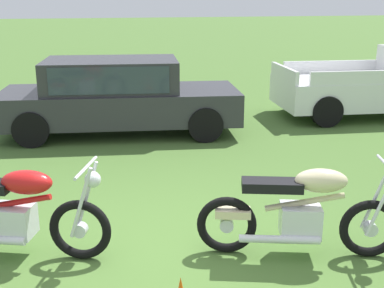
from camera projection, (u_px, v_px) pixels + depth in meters
The scene contains 4 objects.
ground_plane at pixel (158, 254), 5.15m from camera, with size 120.00×120.00×0.00m, color #476B2D.
motorcycle_red at pixel (13, 212), 5.01m from camera, with size 1.97×0.97×1.02m.
motorcycle_cream at pixel (301, 212), 5.02m from camera, with size 2.00×0.89×1.02m.
car_charcoal at pixel (117, 92), 9.53m from camera, with size 4.66×2.26×1.43m.
Camera 1 is at (-0.73, -4.57, 2.56)m, focal length 46.71 mm.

